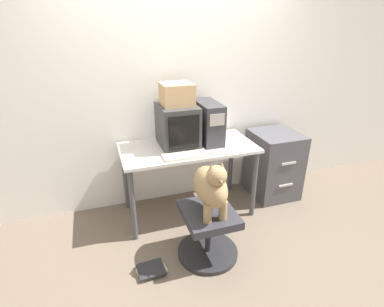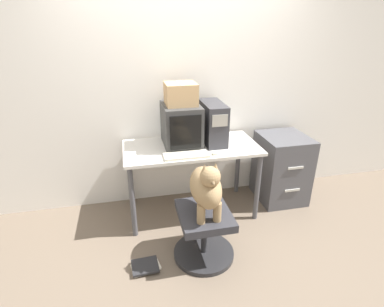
{
  "view_description": "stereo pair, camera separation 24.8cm",
  "coord_description": "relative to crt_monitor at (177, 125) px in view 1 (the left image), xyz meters",
  "views": [
    {
      "loc": [
        -0.84,
        -2.33,
        1.93
      ],
      "look_at": [
        -0.07,
        0.02,
        0.84
      ],
      "focal_mm": 28.0,
      "sensor_mm": 36.0,
      "label": 1
    },
    {
      "loc": [
        -0.6,
        -2.39,
        1.93
      ],
      "look_at": [
        -0.07,
        0.02,
        0.84
      ],
      "focal_mm": 28.0,
      "sensor_mm": 36.0,
      "label": 2
    }
  ],
  "objects": [
    {
      "name": "computer_mouse",
      "position": [
        0.26,
        -0.33,
        -0.19
      ],
      "size": [
        0.06,
        0.04,
        0.03
      ],
      "color": "beige",
      "rests_on": "desk"
    },
    {
      "name": "filing_cabinet",
      "position": [
        1.16,
        -0.02,
        -0.59
      ],
      "size": [
        0.5,
        0.56,
        0.77
      ],
      "color": "#4C4C51",
      "rests_on": "ground_plane"
    },
    {
      "name": "cardboard_box",
      "position": [
        0.0,
        0.0,
        0.31
      ],
      "size": [
        0.29,
        0.28,
        0.21
      ],
      "color": "tan",
      "rests_on": "crt_monitor"
    },
    {
      "name": "ground_plane",
      "position": [
        0.09,
        -0.41,
        -0.98
      ],
      "size": [
        12.0,
        12.0,
        0.0
      ],
      "primitive_type": "plane",
      "color": "#6B5B4C"
    },
    {
      "name": "desk",
      "position": [
        0.09,
        -0.07,
        -0.31
      ],
      "size": [
        1.36,
        0.67,
        0.77
      ],
      "color": "silver",
      "rests_on": "ground_plane"
    },
    {
      "name": "office_chair",
      "position": [
        0.05,
        -0.77,
        -0.73
      ],
      "size": [
        0.54,
        0.54,
        0.46
      ],
      "color": "#262628",
      "rests_on": "ground_plane"
    },
    {
      "name": "pc_tower",
      "position": [
        0.33,
        0.01,
        -0.0
      ],
      "size": [
        0.2,
        0.46,
        0.41
      ],
      "color": "#333338",
      "rests_on": "desk"
    },
    {
      "name": "dog",
      "position": [
        0.05,
        -0.8,
        -0.26
      ],
      "size": [
        0.24,
        0.46,
        0.51
      ],
      "color": "#9E7F56",
      "rests_on": "office_chair"
    },
    {
      "name": "wall_back",
      "position": [
        0.09,
        0.33,
        0.32
      ],
      "size": [
        8.0,
        0.05,
        2.6
      ],
      "color": "white",
      "rests_on": "ground_plane"
    },
    {
      "name": "book_stack_floor",
      "position": [
        -0.48,
        -0.82,
        -0.96
      ],
      "size": [
        0.26,
        0.2,
        0.04
      ],
      "color": "silver",
      "rests_on": "ground_plane"
    },
    {
      "name": "keyboard",
      "position": [
        -0.01,
        -0.31,
        -0.19
      ],
      "size": [
        0.42,
        0.16,
        0.03
      ],
      "color": "beige",
      "rests_on": "desk"
    },
    {
      "name": "crt_monitor",
      "position": [
        0.0,
        0.0,
        0.0
      ],
      "size": [
        0.36,
        0.46,
        0.42
      ],
      "color": "#383838",
      "rests_on": "desk"
    }
  ]
}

